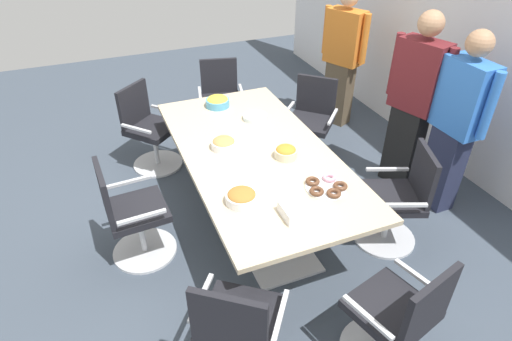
# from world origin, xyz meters

# --- Properties ---
(ground_plane) EXTENTS (10.00, 10.00, 0.01)m
(ground_plane) POSITION_xyz_m (0.00, 0.00, -0.01)
(ground_plane) COLOR #3D4754
(back_wall) EXTENTS (8.00, 0.10, 2.80)m
(back_wall) POSITION_xyz_m (0.00, 2.40, 1.40)
(back_wall) COLOR white
(back_wall) RESTS_ON ground
(conference_table) EXTENTS (2.40, 1.20, 0.75)m
(conference_table) POSITION_xyz_m (0.00, 0.00, 0.63)
(conference_table) COLOR #CCB793
(conference_table) RESTS_ON ground
(office_chair_0) EXTENTS (0.65, 0.65, 0.91)m
(office_chair_0) POSITION_xyz_m (-1.67, 0.22, 0.41)
(office_chair_0) COLOR silver
(office_chair_0) RESTS_ON ground
(office_chair_1) EXTENTS (0.76, 0.76, 0.91)m
(office_chair_1) POSITION_xyz_m (-1.30, -0.71, 0.41)
(office_chair_1) COLOR silver
(office_chair_1) RESTS_ON ground
(office_chair_2) EXTENTS (0.57, 0.57, 0.91)m
(office_chair_2) POSITION_xyz_m (0.05, -1.10, 0.41)
(office_chair_2) COLOR silver
(office_chair_2) RESTS_ON ground
(office_chair_3) EXTENTS (0.76, 0.76, 0.91)m
(office_chair_3) POSITION_xyz_m (1.36, -0.66, 0.41)
(office_chair_3) COLOR silver
(office_chair_3) RESTS_ON ground
(office_chair_4) EXTENTS (0.66, 0.66, 0.91)m
(office_chair_4) POSITION_xyz_m (1.65, 0.28, 0.41)
(office_chair_4) COLOR silver
(office_chair_4) RESTS_ON ground
(office_chair_5) EXTENTS (0.70, 0.70, 0.91)m
(office_chair_5) POSITION_xyz_m (0.70, 1.01, 0.41)
(office_chair_5) COLOR silver
(office_chair_5) RESTS_ON ground
(office_chair_6) EXTENTS (0.76, 0.76, 0.91)m
(office_chair_6) POSITION_xyz_m (-0.79, 0.97, 0.41)
(office_chair_6) COLOR silver
(office_chair_6) RESTS_ON ground
(person_standing_0) EXTENTS (0.59, 0.38, 1.67)m
(person_standing_0) POSITION_xyz_m (-1.43, 1.71, 0.86)
(person_standing_0) COLOR brown
(person_standing_0) RESTS_ON ground
(person_standing_1) EXTENTS (0.61, 0.34, 1.75)m
(person_standing_1) POSITION_xyz_m (-0.03, 1.62, 0.92)
(person_standing_1) COLOR black
(person_standing_1) RESTS_ON ground
(person_standing_2) EXTENTS (0.61, 0.23, 1.70)m
(person_standing_2) POSITION_xyz_m (0.42, 1.73, 0.88)
(person_standing_2) COLOR #232842
(person_standing_2) RESTS_ON ground
(snack_bowl_chips_yellow) EXTENTS (0.24, 0.24, 0.11)m
(snack_bowl_chips_yellow) POSITION_xyz_m (-0.94, -0.04, 0.80)
(snack_bowl_chips_yellow) COLOR #4C9EC6
(snack_bowl_chips_yellow) RESTS_ON conference_table
(snack_bowl_cookies) EXTENTS (0.22, 0.22, 0.09)m
(snack_bowl_cookies) POSITION_xyz_m (-0.15, -0.24, 0.80)
(snack_bowl_cookies) COLOR white
(snack_bowl_cookies) RESTS_ON conference_table
(snack_bowl_chips_orange) EXTENTS (0.19, 0.19, 0.10)m
(snack_bowl_chips_orange) POSITION_xyz_m (0.18, 0.19, 0.80)
(snack_bowl_chips_orange) COLOR beige
(snack_bowl_chips_orange) RESTS_ON conference_table
(snack_bowl_pretzels) EXTENTS (0.23, 0.23, 0.10)m
(snack_bowl_pretzels) POSITION_xyz_m (0.60, -0.35, 0.80)
(snack_bowl_pretzels) COLOR white
(snack_bowl_pretzels) RESTS_ON conference_table
(donut_platter) EXTENTS (0.31, 0.31, 0.04)m
(donut_platter) POSITION_xyz_m (0.69, 0.29, 0.77)
(donut_platter) COLOR white
(donut_platter) RESTS_ON conference_table
(plate_stack) EXTENTS (0.23, 0.23, 0.04)m
(plate_stack) POSITION_xyz_m (-0.55, 0.21, 0.77)
(plate_stack) COLOR white
(plate_stack) RESTS_ON conference_table
(napkin_pile) EXTENTS (0.19, 0.19, 0.08)m
(napkin_pile) POSITION_xyz_m (0.87, -0.06, 0.79)
(napkin_pile) COLOR white
(napkin_pile) RESTS_ON conference_table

